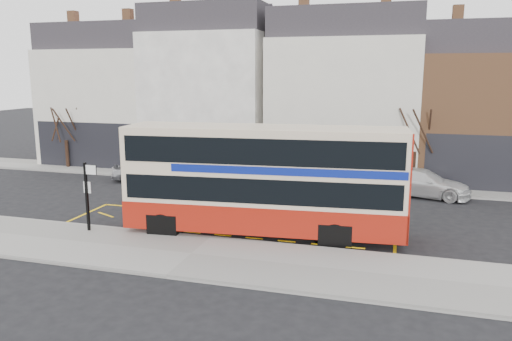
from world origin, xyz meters
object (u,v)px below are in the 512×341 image
(bus_stop_post, at_px, (88,190))
(car_silver, at_px, (145,170))
(car_white, at_px, (422,183))
(street_tree_right, at_px, (417,119))
(car_grey, at_px, (238,177))
(double_decker_bus, at_px, (265,179))
(street_tree_left, at_px, (64,115))

(bus_stop_post, relative_size, car_silver, 0.74)
(car_white, bearing_deg, street_tree_right, 26.29)
(car_silver, relative_size, street_tree_right, 0.65)
(bus_stop_post, bearing_deg, car_grey, 73.25)
(double_decker_bus, xyz_separation_m, street_tree_left, (-16.68, 9.93, 1.33))
(car_grey, xyz_separation_m, street_tree_left, (-13.08, 2.46, 3.00))
(bus_stop_post, bearing_deg, street_tree_left, 132.37)
(street_tree_left, distance_m, street_tree_right, 22.63)
(double_decker_bus, height_order, bus_stop_post, double_decker_bus)
(car_silver, height_order, car_white, car_white)
(double_decker_bus, distance_m, car_grey, 8.46)
(car_white, relative_size, street_tree_left, 0.93)
(street_tree_left, relative_size, street_tree_right, 0.92)
(double_decker_bus, bearing_deg, street_tree_left, 144.19)
(bus_stop_post, height_order, car_grey, bus_stop_post)
(car_white, distance_m, street_tree_left, 23.26)
(car_silver, relative_size, car_grey, 0.96)
(bus_stop_post, xyz_separation_m, street_tree_left, (-9.78, 11.79, 1.80))
(double_decker_bus, relative_size, street_tree_left, 2.10)
(street_tree_right, bearing_deg, street_tree_left, -179.28)
(car_white, relative_size, street_tree_right, 0.85)
(bus_stop_post, height_order, car_white, bus_stop_post)
(double_decker_bus, xyz_separation_m, car_grey, (-3.61, 7.47, -1.67))
(double_decker_bus, xyz_separation_m, street_tree_right, (5.95, 10.21, 1.67))
(double_decker_bus, height_order, street_tree_left, street_tree_left)
(double_decker_bus, xyz_separation_m, bus_stop_post, (-6.90, -1.86, -0.47))
(double_decker_bus, xyz_separation_m, car_white, (6.35, 8.59, -1.60))
(car_silver, xyz_separation_m, car_white, (16.06, 0.67, 0.07))
(double_decker_bus, bearing_deg, car_white, 48.47)
(bus_stop_post, bearing_deg, double_decker_bus, 17.79)
(double_decker_bus, relative_size, car_white, 2.27)
(car_white, bearing_deg, car_grey, 108.65)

